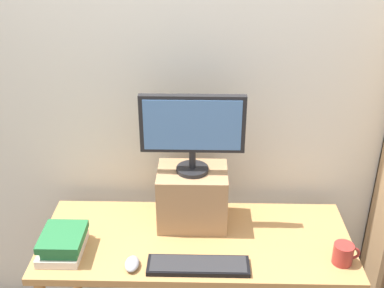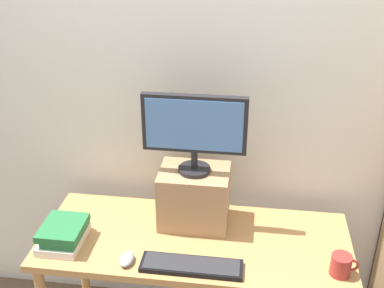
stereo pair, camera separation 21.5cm
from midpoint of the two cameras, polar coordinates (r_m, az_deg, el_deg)
The scene contains 8 objects.
back_wall at distance 2.48m, azimuth 4.17°, elevation 4.83°, with size 7.00×0.08×2.60m.
desk at distance 2.42m, azimuth 2.92°, elevation -12.83°, with size 1.49×0.61×0.77m.
riser_box at distance 2.39m, azimuth 2.86°, elevation -6.34°, with size 0.34×0.25×0.29m.
computer_monitor at distance 2.21m, azimuth 3.08°, elevation 1.79°, with size 0.49×0.16×0.39m.
keyboard at distance 2.19m, azimuth 2.84°, elevation -14.32°, with size 0.45×0.12×0.02m.
computer_mouse at distance 2.22m, azimuth -4.95°, elevation -13.53°, with size 0.06×0.10×0.04m.
book_stack at distance 2.36m, azimuth -12.43°, elevation -10.41°, with size 0.20×0.25×0.11m.
coffee_mug at distance 2.27m, azimuth 19.99°, elevation -13.44°, with size 0.12×0.09×0.10m.
Camera 2 is at (0.24, -1.85, 2.23)m, focal length 45.00 mm.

